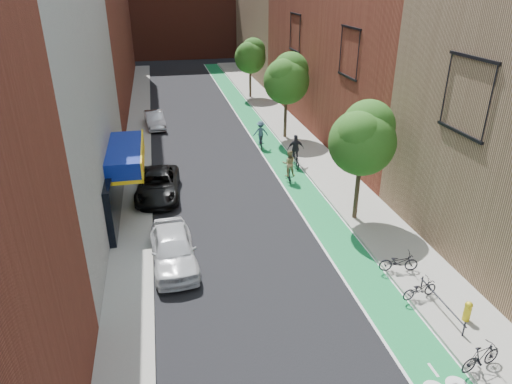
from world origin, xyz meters
TOP-DOWN VIEW (x-y plane):
  - ground at (0.00, 0.00)m, footprint 160.00×160.00m
  - bike_lane at (4.00, 26.00)m, footprint 2.00×68.00m
  - sidewalk_left at (-6.00, 26.00)m, footprint 2.00×68.00m
  - sidewalk_right at (6.50, 26.00)m, footprint 3.00×68.00m
  - building_left_white at (-11.00, 14.00)m, footprint 8.00×20.00m
  - building_right_far_tan at (12.00, 50.00)m, footprint 8.00×20.00m
  - tree_near at (5.65, 10.02)m, footprint 3.40×3.36m
  - tree_mid at (5.65, 24.02)m, footprint 3.55×3.53m
  - tree_far at (5.65, 38.02)m, footprint 3.30×3.25m
  - parked_car_white at (-4.07, 7.77)m, footprint 2.16×4.89m
  - parked_car_black at (-4.60, 15.19)m, footprint 2.80×5.42m
  - parked_car_silver at (-4.60, 29.19)m, footprint 1.87×4.37m
  - cyclist_lane_near at (3.55, 15.68)m, footprint 0.93×1.63m
  - cyclist_lane_mid at (4.70, 18.02)m, footprint 1.14×1.88m
  - cyclist_lane_far at (3.21, 22.25)m, footprint 1.21×1.80m
  - parked_bike_near at (5.47, 4.99)m, footprint 1.79×0.88m
  - parked_bike_mid at (5.40, -0.65)m, footprint 1.68×0.78m
  - parked_bike_far at (5.40, 3.11)m, footprint 1.63×0.77m
  - fire_hydrant at (6.43, 1.52)m, footprint 0.29×0.29m

SIDE VIEW (x-z plane):
  - ground at x=0.00m, z-range 0.00..0.00m
  - bike_lane at x=4.00m, z-range 0.00..0.01m
  - sidewalk_left at x=-6.00m, z-range 0.00..0.15m
  - sidewalk_right at x=6.50m, z-range 0.00..0.15m
  - parked_bike_far at x=5.40m, z-range 0.15..0.97m
  - fire_hydrant at x=6.43m, z-range 0.18..1.01m
  - parked_bike_near at x=5.47m, z-range 0.15..1.05m
  - parked_bike_mid at x=5.40m, z-range 0.15..1.13m
  - parked_car_silver at x=-4.60m, z-range 0.00..1.40m
  - parked_car_black at x=-4.60m, z-range 0.00..1.46m
  - parked_car_white at x=-4.07m, z-range 0.00..1.63m
  - cyclist_lane_mid at x=4.70m, z-range -0.26..1.97m
  - cyclist_lane_near at x=3.55m, z-range -0.13..1.94m
  - cyclist_lane_far at x=3.21m, z-range -0.12..1.98m
  - tree_far at x=5.65m, z-range 1.40..7.60m
  - tree_near at x=5.65m, z-range 1.45..7.87m
  - tree_mid at x=5.65m, z-range 1.52..8.26m
  - building_left_white at x=-11.00m, z-range 0.00..12.00m
  - building_right_far_tan at x=12.00m, z-range 0.00..18.00m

